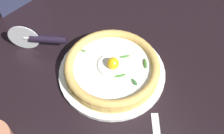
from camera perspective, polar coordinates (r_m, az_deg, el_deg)
name	(u,v)px	position (r m, az deg, el deg)	size (l,w,h in m)	color
ground_plane	(105,90)	(0.76, -1.43, -4.74)	(2.40, 2.40, 0.03)	black
pizza_plate	(112,73)	(0.76, 0.00, -1.15)	(0.29, 0.29, 0.01)	white
pizza	(112,67)	(0.74, 0.00, -0.05)	(0.26, 0.26, 0.06)	#D8AE58
pizza_cutter	(40,39)	(0.81, -14.58, 5.68)	(0.11, 0.14, 0.09)	silver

